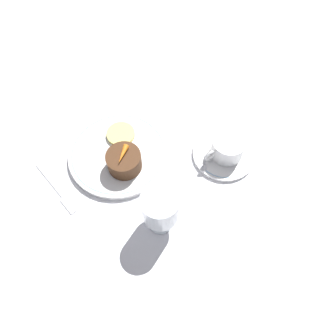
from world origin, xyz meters
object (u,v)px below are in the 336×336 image
(dinner_plate, at_px, (119,154))
(coffee_cup, at_px, (228,147))
(fork, at_px, (60,193))
(dessert_cake, at_px, (124,161))
(wine_glass, at_px, (160,208))

(dinner_plate, height_order, coffee_cup, coffee_cup)
(coffee_cup, xyz_separation_m, fork, (0.40, -0.11, -0.04))
(fork, bearing_deg, coffee_cup, 164.91)
(coffee_cup, bearing_deg, dessert_cake, -21.06)
(dinner_plate, distance_m, fork, 0.17)
(coffee_cup, distance_m, dessert_cake, 0.25)
(dinner_plate, bearing_deg, fork, 8.97)
(dinner_plate, height_order, dessert_cake, dessert_cake)
(dinner_plate, relative_size, dessert_cake, 3.00)
(dinner_plate, bearing_deg, coffee_cup, 150.08)
(wine_glass, bearing_deg, coffee_cup, -161.81)
(dinner_plate, relative_size, wine_glass, 1.96)
(dinner_plate, relative_size, coffee_cup, 2.34)
(coffee_cup, distance_m, fork, 0.42)
(dessert_cake, bearing_deg, wine_glass, 92.40)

